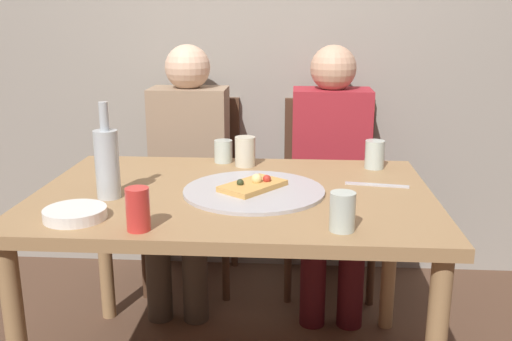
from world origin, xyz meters
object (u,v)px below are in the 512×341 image
short_glass (245,151)px  tumbler_near (375,154)px  chair_left (193,178)px  guest_in_sweater (187,161)px  wine_bottle (107,162)px  pizza_tray (254,191)px  wine_glass (342,212)px  tumbler_far (223,151)px  pizza_slice_last (253,185)px  chair_right (329,181)px  guest_in_beanie (331,163)px  table_knife (377,185)px  soda_can (138,209)px  dining_table (234,213)px  plate_stack (75,214)px

short_glass → tumbler_near: bearing=0.0°
chair_left → guest_in_sweater: bearing=90.0°
tumbler_near → wine_bottle: bearing=-154.6°
pizza_tray → wine_glass: 0.43m
tumbler_far → short_glass: short_glass is taller
wine_glass → pizza_slice_last: bearing=128.5°
pizza_slice_last → short_glass: (-0.06, 0.34, 0.03)m
wine_bottle → chair_right: size_ratio=0.35×
pizza_slice_last → guest_in_beanie: 0.78m
chair_left → table_knife: bearing=136.0°
guest_in_beanie → short_glass: bearing=45.6°
pizza_slice_last → soda_can: size_ratio=2.08×
pizza_tray → guest_in_sweater: (-0.37, 0.72, -0.09)m
soda_can → guest_in_sweater: bearing=93.8°
dining_table → chair_right: (0.37, 0.86, -0.13)m
pizza_tray → plate_stack: plate_stack is taller
dining_table → pizza_tray: pizza_tray is taller
pizza_tray → wine_bottle: (-0.47, -0.08, 0.11)m
table_knife → chair_right: chair_right is taller
wine_bottle → chair_left: wine_bottle is taller
dining_table → tumbler_near: size_ratio=12.20×
tumbler_near → tumbler_far: (-0.60, 0.05, -0.01)m
pizza_slice_last → guest_in_sweater: guest_in_sweater is taller
wine_bottle → guest_in_beanie: guest_in_beanie is taller
table_knife → soda_can: bearing=-137.4°
dining_table → table_knife: table_knife is taller
pizza_tray → chair_left: 0.97m
pizza_tray → guest_in_sweater: 0.81m
wine_glass → guest_in_beanie: (0.03, 1.05, -0.13)m
table_knife → guest_in_sweater: bearing=151.3°
pizza_slice_last → plate_stack: 0.58m
dining_table → tumbler_far: tumbler_far is taller
guest_in_sweater → guest_in_beanie: (0.67, 0.00, 0.00)m
table_knife → chair_right: bearing=108.1°
plate_stack → guest_in_sweater: guest_in_sweater is taller
pizza_slice_last → wine_bottle: bearing=-168.3°
dining_table → tumbler_far: bearing=102.2°
tumbler_far → guest_in_beanie: bearing=34.7°
wine_bottle → guest_in_sweater: guest_in_sweater is taller
tumbler_far → soda_can: (-0.14, -0.77, 0.02)m
guest_in_beanie → pizza_slice_last: bearing=66.6°
chair_right → guest_in_beanie: guest_in_beanie is taller
tumbler_near → guest_in_beanie: size_ratio=0.09×
short_glass → chair_right: size_ratio=0.13×
chair_left → guest_in_beanie: size_ratio=0.77×
dining_table → guest_in_beanie: 0.80m
pizza_tray → plate_stack: bearing=-150.1°
short_glass → soda_can: soda_can is taller
tumbler_near → table_knife: (-0.02, -0.24, -0.05)m
pizza_tray → wine_glass: bearing=-50.9°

